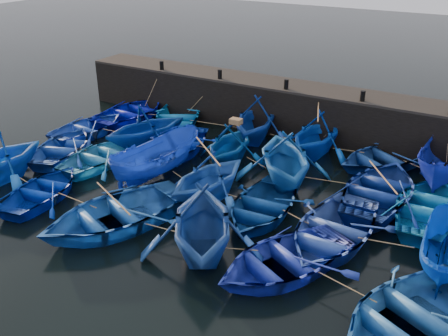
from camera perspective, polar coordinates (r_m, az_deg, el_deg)
The scene contains 35 objects.
ground at distance 19.70m, azimuth -4.71°, elevation -5.30°, with size 120.00×120.00×0.00m, color black.
quay_wall at distance 27.64m, azimuth 7.70°, elevation 6.67°, with size 26.00×2.50×2.50m, color black.
quay_top at distance 27.25m, azimuth 7.86°, elevation 9.28°, with size 26.00×2.50×0.12m, color black.
bollard_0 at distance 30.28m, azimuth -7.14°, elevation 11.56°, with size 0.24×0.24×0.50m, color black.
bollard_1 at distance 28.11m, azimuth -0.48°, elevation 10.67°, with size 0.24×0.24×0.50m, color black.
bollard_2 at distance 26.36m, azimuth 7.12°, elevation 9.47°, with size 0.24×0.24×0.50m, color black.
bollard_3 at distance 25.14m, azimuth 15.56°, elevation 7.94°, with size 0.24×0.24×0.50m, color black.
boat_0 at distance 29.64m, azimuth -10.45°, elevation 6.33°, with size 3.74×5.23×1.09m, color #000A8D.
boat_1 at distance 28.34m, azimuth -5.42°, elevation 5.76°, with size 3.76×5.25×1.09m, color blue.
boat_2 at distance 26.09m, azimuth 3.58°, elevation 5.60°, with size 3.95×4.58×2.41m, color navy.
boat_3 at distance 24.73m, azimuth 10.51°, elevation 3.88°, with size 3.70×4.29×2.26m, color #043EC7.
boat_4 at distance 24.40m, azimuth 17.75°, elevation 1.18°, with size 3.53×4.94×1.02m, color navy.
boat_5 at distance 23.53m, azimuth 23.85°, elevation 0.54°, with size 1.94×5.16×1.99m, color navy.
boat_6 at distance 27.99m, azimuth -15.17°, elevation 4.55°, with size 3.26×4.56×0.95m, color #1C41B8.
boat_7 at distance 25.33m, azimuth -8.86°, elevation 4.63°, with size 3.83×4.45×2.34m, color navy.
boat_8 at distance 24.93m, azimuth -4.89°, elevation 2.74°, with size 3.17×4.43×0.92m, color #062AB1.
boat_9 at distance 23.39m, azimuth 0.70°, elevation 2.81°, with size 3.40×3.95×2.08m, color navy.
boat_10 at distance 21.55m, azimuth 7.02°, elevation 1.29°, with size 4.23×4.91×2.59m, color #1253A2.
boat_11 at distance 21.16m, azimuth 17.48°, elevation -2.41°, with size 3.99×5.57×1.16m, color navy.
boat_12 at distance 20.65m, azimuth 22.53°, elevation -4.10°, with size 3.70×5.18×1.07m, color blue.
boat_13 at distance 25.72m, azimuth -17.84°, elevation 2.34°, with size 3.29×4.60×0.95m, color #1A4094.
boat_14 at distance 24.24m, azimuth -13.92°, elevation 1.38°, with size 3.20×4.48×0.93m, color #2778C6.
boat_15 at distance 22.23m, azimuth -7.78°, elevation 1.04°, with size 1.85×4.90×1.90m, color #1537A4.
boat_16 at distance 20.10m, azimuth -1.82°, elevation -0.97°, with size 3.62×4.20×2.21m, color #1A4EB0.
boat_17 at distance 19.31m, azimuth 4.32°, elevation -4.29°, with size 3.40×4.75×0.99m, color navy.
boat_18 at distance 18.03m, azimuth 12.31°, elevation -6.97°, with size 3.82×5.34×1.11m, color #2B4AAF.
boat_19 at distance 17.72m, azimuth 23.89°, elevation -8.54°, with size 1.53×4.05×1.57m, color #0032A2.
boat_21 at distance 21.77m, azimuth -19.95°, elevation -2.38°, with size 3.04×4.24×0.88m, color #002594.
boat_22 at distance 18.99m, azimuth -12.40°, elevation -5.03°, with size 4.15×5.80×1.20m, color #164C95.
boat_23 at distance 16.73m, azimuth -2.55°, elevation -6.15°, with size 4.21×4.89×2.57m, color navy.
boat_24 at distance 16.37m, azimuth 6.77°, elevation -10.34°, with size 3.59×5.02×1.04m, color #1D2FAF.
boat_25 at distance 15.15m, azimuth 20.45°, elevation -15.31°, with size 3.80×5.31×1.10m, color #205A9D.
wooden_crate at distance 22.83m, azimuth 1.37°, elevation 5.36°, with size 0.53×0.39×0.25m, color brown.
mooring_ropes at distance 23.08m, azimuth 2.61°, elevation 2.04°, with size 17.04×11.56×2.10m.
loose_oars at distance 20.43m, azimuth 4.32°, elevation 1.38°, with size 10.32×12.15×1.16m.
Camera 1 is at (9.89, -13.76, 10.05)m, focal length 40.00 mm.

